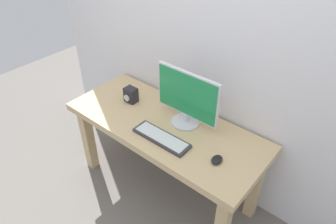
{
  "coord_description": "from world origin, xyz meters",
  "views": [
    {
      "loc": [
        1.16,
        -1.34,
        2.12
      ],
      "look_at": [
        0.03,
        0.0,
        0.82
      ],
      "focal_mm": 33.11,
      "sensor_mm": 36.0,
      "label": 1
    }
  ],
  "objects_px": {
    "audio_controller": "(131,95)",
    "monitor": "(187,98)",
    "desk": "(165,135)",
    "mouse": "(217,160)",
    "keyboard_primary": "(161,138)"
  },
  "relations": [
    {
      "from": "monitor",
      "to": "mouse",
      "type": "distance_m",
      "value": 0.48
    },
    {
      "from": "keyboard_primary",
      "to": "mouse",
      "type": "relative_size",
      "value": 4.69
    },
    {
      "from": "mouse",
      "to": "desk",
      "type": "bearing_deg",
      "value": 165.24
    },
    {
      "from": "monitor",
      "to": "mouse",
      "type": "xyz_separation_m",
      "value": [
        0.39,
        -0.19,
        -0.2
      ]
    },
    {
      "from": "monitor",
      "to": "audio_controller",
      "type": "relative_size",
      "value": 4.22
    },
    {
      "from": "desk",
      "to": "mouse",
      "type": "bearing_deg",
      "value": -9.12
    },
    {
      "from": "mouse",
      "to": "audio_controller",
      "type": "bearing_deg",
      "value": 166.24
    },
    {
      "from": "mouse",
      "to": "audio_controller",
      "type": "xyz_separation_m",
      "value": [
        -0.9,
        0.13,
        0.04
      ]
    },
    {
      "from": "monitor",
      "to": "audio_controller",
      "type": "bearing_deg",
      "value": -172.42
    },
    {
      "from": "keyboard_primary",
      "to": "mouse",
      "type": "bearing_deg",
      "value": 9.16
    },
    {
      "from": "desk",
      "to": "monitor",
      "type": "distance_m",
      "value": 0.36
    },
    {
      "from": "monitor",
      "to": "audio_controller",
      "type": "xyz_separation_m",
      "value": [
        -0.5,
        -0.07,
        -0.15
      ]
    },
    {
      "from": "audio_controller",
      "to": "monitor",
      "type": "bearing_deg",
      "value": 7.58
    },
    {
      "from": "monitor",
      "to": "desk",
      "type": "bearing_deg",
      "value": -134.42
    },
    {
      "from": "desk",
      "to": "keyboard_primary",
      "type": "relative_size",
      "value": 3.61
    }
  ]
}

